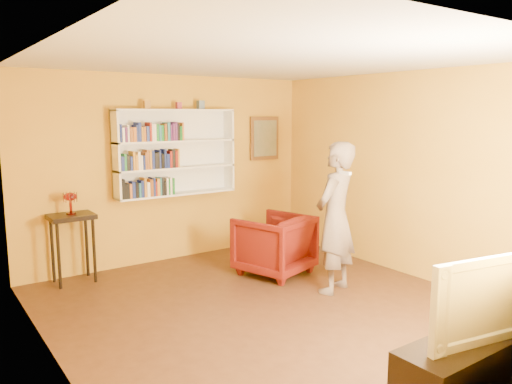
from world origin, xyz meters
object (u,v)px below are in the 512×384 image
(tv_cabinet, at_px, (474,369))
(television, at_px, (480,295))
(bookshelf, at_px, (174,153))
(ruby_lustre, at_px, (70,199))
(armchair, at_px, (274,245))
(console_table, at_px, (72,226))
(person, at_px, (335,218))

(tv_cabinet, height_order, television, television)
(bookshelf, relative_size, ruby_lustre, 6.43)
(armchair, bearing_deg, bookshelf, -76.94)
(ruby_lustre, xyz_separation_m, television, (1.70, -4.50, -0.25))
(bookshelf, xyz_separation_m, armchair, (0.79, -1.37, -1.19))
(console_table, height_order, television, television)
(person, distance_m, television, 2.47)
(console_table, relative_size, tv_cabinet, 0.61)
(console_table, height_order, tv_cabinet, console_table)
(television, bearing_deg, tv_cabinet, 0.00)
(console_table, xyz_separation_m, ruby_lustre, (0.00, -0.00, 0.36))
(bookshelf, distance_m, person, 2.61)
(television, bearing_deg, console_table, 121.30)
(ruby_lustre, relative_size, television, 0.25)
(ruby_lustre, relative_size, person, 0.15)
(person, xyz_separation_m, television, (-0.81, -2.34, -0.07))
(television, bearing_deg, person, 81.56)
(console_table, relative_size, person, 0.49)
(ruby_lustre, distance_m, person, 3.32)
(console_table, bearing_deg, armchair, -27.54)
(person, bearing_deg, ruby_lustre, -61.10)
(ruby_lustre, bearing_deg, person, -40.75)
(bookshelf, bearing_deg, person, -67.14)
(armchair, xyz_separation_m, television, (-0.61, -3.29, 0.44))
(ruby_lustre, bearing_deg, armchair, -27.54)
(console_table, height_order, armchair, console_table)
(console_table, distance_m, person, 3.32)
(bookshelf, distance_m, tv_cabinet, 4.85)
(bookshelf, xyz_separation_m, television, (0.17, -4.66, -0.75))
(ruby_lustre, bearing_deg, tv_cabinet, -69.26)
(armchair, height_order, television, television)
(console_table, distance_m, tv_cabinet, 4.84)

